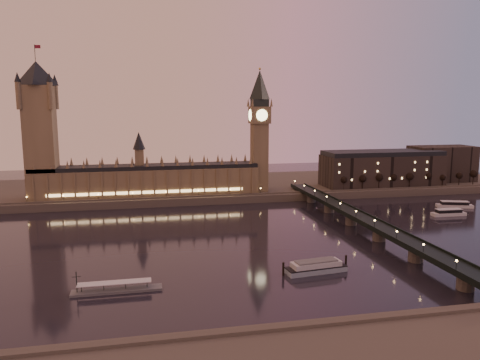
% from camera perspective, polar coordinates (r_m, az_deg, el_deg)
% --- Properties ---
extents(ground, '(700.00, 700.00, 0.00)m').
position_cam_1_polar(ground, '(278.57, -2.43, -7.40)').
color(ground, black).
rests_on(ground, ground).
extents(far_embankment, '(560.00, 130.00, 6.00)m').
position_cam_1_polar(far_embankment, '(441.42, -2.08, -0.84)').
color(far_embankment, '#423D35').
rests_on(far_embankment, ground).
extents(palace_of_westminster, '(180.00, 26.62, 52.00)m').
position_cam_1_polar(palace_of_westminster, '(388.89, -11.22, 0.44)').
color(palace_of_westminster, brown).
rests_on(palace_of_westminster, ground).
extents(victoria_tower, '(31.68, 31.68, 118.00)m').
position_cam_1_polar(victoria_tower, '(392.49, -23.24, 6.42)').
color(victoria_tower, brown).
rests_on(victoria_tower, ground).
extents(big_ben, '(17.68, 17.68, 104.00)m').
position_cam_1_polar(big_ben, '(396.97, 2.39, 6.90)').
color(big_ben, brown).
rests_on(big_ben, ground).
extents(westminster_bridge, '(13.20, 260.00, 15.30)m').
position_cam_1_polar(westminster_bridge, '(305.03, 14.87, -5.17)').
color(westminster_bridge, black).
rests_on(westminster_bridge, ground).
extents(city_block, '(155.00, 45.00, 34.00)m').
position_cam_1_polar(city_block, '(464.28, 19.17, 1.56)').
color(city_block, black).
rests_on(city_block, ground).
extents(bare_tree_0, '(5.97, 5.97, 12.15)m').
position_cam_1_polar(bare_tree_0, '(414.93, 12.70, -0.00)').
color(bare_tree_0, black).
rests_on(bare_tree_0, ground).
extents(bare_tree_1, '(5.97, 5.97, 12.15)m').
position_cam_1_polar(bare_tree_1, '(421.69, 14.66, 0.07)').
color(bare_tree_1, black).
rests_on(bare_tree_1, ground).
extents(bare_tree_2, '(5.97, 5.97, 12.15)m').
position_cam_1_polar(bare_tree_2, '(428.94, 16.55, 0.13)').
color(bare_tree_2, black).
rests_on(bare_tree_2, ground).
extents(bare_tree_3, '(5.97, 5.97, 12.15)m').
position_cam_1_polar(bare_tree_3, '(436.63, 18.38, 0.20)').
color(bare_tree_3, black).
rests_on(bare_tree_3, ground).
extents(bare_tree_4, '(5.97, 5.97, 12.15)m').
position_cam_1_polar(bare_tree_4, '(444.76, 20.14, 0.26)').
color(bare_tree_4, black).
rests_on(bare_tree_4, ground).
extents(bare_tree_5, '(5.97, 5.97, 12.15)m').
position_cam_1_polar(bare_tree_5, '(453.29, 21.84, 0.32)').
color(bare_tree_5, black).
rests_on(bare_tree_5, ground).
extents(bare_tree_6, '(5.97, 5.97, 12.15)m').
position_cam_1_polar(bare_tree_6, '(462.21, 23.48, 0.38)').
color(bare_tree_6, black).
rests_on(bare_tree_6, ground).
extents(bare_tree_7, '(5.97, 5.97, 12.15)m').
position_cam_1_polar(bare_tree_7, '(471.50, 25.05, 0.43)').
color(bare_tree_7, black).
rests_on(bare_tree_7, ground).
extents(bare_tree_8, '(5.97, 5.97, 12.15)m').
position_cam_1_polar(bare_tree_8, '(481.12, 26.56, 0.48)').
color(bare_tree_8, black).
rests_on(bare_tree_8, ground).
extents(cruise_boat_b, '(27.90, 14.87, 5.01)m').
position_cam_1_polar(cruise_boat_b, '(403.04, 24.69, -2.74)').
color(cruise_boat_b, silver).
rests_on(cruise_boat_b, ground).
extents(cruise_boat_c, '(25.05, 7.76, 4.96)m').
position_cam_1_polar(cruise_boat_c, '(371.69, 24.09, -3.65)').
color(cruise_boat_c, silver).
rests_on(cruise_boat_c, ground).
extents(moored_barge, '(34.25, 11.72, 6.32)m').
position_cam_1_polar(moored_barge, '(230.24, 9.25, -10.40)').
color(moored_barge, '#889EAD').
rests_on(moored_barge, ground).
extents(pontoon_pier, '(38.11, 6.35, 10.16)m').
position_cam_1_polar(pontoon_pier, '(212.50, -14.81, -12.74)').
color(pontoon_pier, '#595B5E').
rests_on(pontoon_pier, ground).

